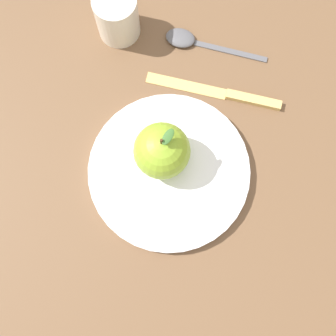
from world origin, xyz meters
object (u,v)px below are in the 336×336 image
at_px(dinner_plate, 168,170).
at_px(apple, 162,151).
at_px(cup, 117,15).
at_px(knife, 226,94).
at_px(spoon, 191,41).

bearing_deg(dinner_plate, apple, 85.80).
relative_size(cup, knife, 0.48).
bearing_deg(cup, apple, -104.24).
xyz_separation_m(dinner_plate, spoon, (0.15, 0.16, -0.00)).
relative_size(apple, knife, 0.57).
bearing_deg(cup, knife, -65.74).
relative_size(dinner_plate, spoon, 1.75).
distance_m(apple, spoon, 0.21).
distance_m(dinner_plate, cup, 0.25).
bearing_deg(spoon, knife, -91.69).
bearing_deg(dinner_plate, spoon, 48.06).
height_order(cup, knife, cup).
relative_size(apple, spoon, 0.68).
bearing_deg(dinner_plate, cup, 76.49).
bearing_deg(knife, spoon, 88.31).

